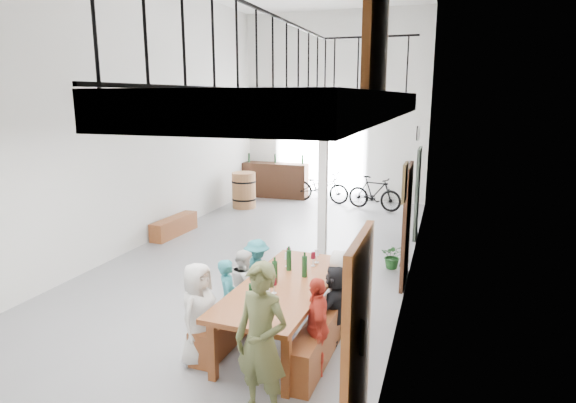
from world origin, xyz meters
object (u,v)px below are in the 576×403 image
(bicycle_near, at_px, (321,187))
(host_standing, at_px, (262,342))
(serving_counter, at_px, (275,180))
(tasting_table, at_px, (285,290))
(oak_barrel, at_px, (244,190))
(side_bench, at_px, (174,226))
(bench_inner, at_px, (235,319))

(bicycle_near, bearing_deg, host_standing, -160.17)
(serving_counter, relative_size, bicycle_near, 1.15)
(tasting_table, xyz_separation_m, serving_counter, (-3.18, 8.51, -0.17))
(tasting_table, distance_m, bicycle_near, 8.38)
(serving_counter, bearing_deg, oak_barrel, -102.99)
(side_bench, bearing_deg, serving_counter, 80.93)
(bench_inner, bearing_deg, bicycle_near, 99.35)
(oak_barrel, relative_size, host_standing, 0.64)
(serving_counter, bearing_deg, bench_inner, -74.92)
(bench_inner, distance_m, side_bench, 5.02)
(bicycle_near, bearing_deg, tasting_table, -159.95)
(tasting_table, height_order, host_standing, host_standing)
(serving_counter, distance_m, bicycle_near, 1.56)
(host_standing, relative_size, bicycle_near, 0.90)
(side_bench, relative_size, oak_barrel, 1.45)
(bicycle_near, bearing_deg, serving_counter, 87.69)
(bench_inner, relative_size, host_standing, 1.18)
(oak_barrel, bearing_deg, tasting_table, -62.74)
(serving_counter, bearing_deg, bicycle_near, -12.24)
(serving_counter, relative_size, host_standing, 1.28)
(tasting_table, distance_m, side_bench, 5.50)
(serving_counter, distance_m, host_standing, 10.54)
(oak_barrel, bearing_deg, serving_counter, 78.27)
(tasting_table, distance_m, oak_barrel, 7.71)
(tasting_table, distance_m, host_standing, 1.48)
(host_standing, bearing_deg, side_bench, 141.25)
(host_standing, bearing_deg, oak_barrel, 127.23)
(side_bench, height_order, serving_counter, serving_counter)
(serving_counter, bearing_deg, host_standing, -72.22)
(host_standing, xyz_separation_m, bicycle_near, (-1.91, 9.67, -0.33))
(tasting_table, height_order, side_bench, tasting_table)
(side_bench, relative_size, bicycle_near, 0.83)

